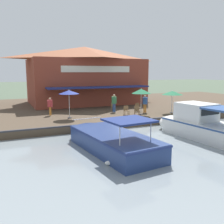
{
  "coord_description": "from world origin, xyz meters",
  "views": [
    {
      "loc": [
        17.48,
        -9.31,
        4.53
      ],
      "look_at": [
        -1.0,
        -1.06,
        1.3
      ],
      "focal_mm": 40.0,
      "sensor_mm": 36.0,
      "label": 1
    }
  ],
  "objects_px": {
    "patio_umbrella_near_quay_edge": "(69,92)",
    "person_near_entrance": "(50,104)",
    "waterfront_restaurant": "(85,75)",
    "cafe_chair_far_corner_seat": "(138,107)",
    "cafe_chair_beside_entrance": "(113,106)",
    "motorboat_mid_row": "(107,139)",
    "cafe_chair_under_first_umbrella": "(137,110)",
    "swan": "(111,162)",
    "person_mid_patio": "(114,101)",
    "person_at_quay_edge": "(145,101)",
    "patio_umbrella_far_corner": "(172,93)",
    "motorboat_far_downstream": "(199,125)",
    "tree_behind_restaurant": "(87,71)",
    "patio_umbrella_by_entrance": "(141,91)",
    "cafe_chair_mid_patio": "(126,110)"
  },
  "relations": [
    {
      "from": "patio_umbrella_far_corner",
      "to": "cafe_chair_beside_entrance",
      "type": "bearing_deg",
      "value": -127.55
    },
    {
      "from": "patio_umbrella_near_quay_edge",
      "to": "swan",
      "type": "bearing_deg",
      "value": -3.71
    },
    {
      "from": "patio_umbrella_far_corner",
      "to": "person_near_entrance",
      "type": "xyz_separation_m",
      "value": [
        -3.47,
        -11.03,
        -0.94
      ]
    },
    {
      "from": "cafe_chair_under_first_umbrella",
      "to": "motorboat_far_downstream",
      "type": "height_order",
      "value": "motorboat_far_downstream"
    },
    {
      "from": "cafe_chair_beside_entrance",
      "to": "person_at_quay_edge",
      "type": "bearing_deg",
      "value": 47.53
    },
    {
      "from": "cafe_chair_far_corner_seat",
      "to": "cafe_chair_beside_entrance",
      "type": "bearing_deg",
      "value": -123.28
    },
    {
      "from": "patio_umbrella_by_entrance",
      "to": "motorboat_far_downstream",
      "type": "relative_size",
      "value": 0.31
    },
    {
      "from": "patio_umbrella_by_entrance",
      "to": "person_at_quay_edge",
      "type": "relative_size",
      "value": 1.41
    },
    {
      "from": "waterfront_restaurant",
      "to": "cafe_chair_beside_entrance",
      "type": "distance_m",
      "value": 8.52
    },
    {
      "from": "cafe_chair_beside_entrance",
      "to": "person_mid_patio",
      "type": "bearing_deg",
      "value": -17.06
    },
    {
      "from": "patio_umbrella_near_quay_edge",
      "to": "motorboat_mid_row",
      "type": "xyz_separation_m",
      "value": [
        7.75,
        0.26,
        -2.19
      ]
    },
    {
      "from": "cafe_chair_beside_entrance",
      "to": "person_mid_patio",
      "type": "distance_m",
      "value": 0.99
    },
    {
      "from": "person_mid_patio",
      "to": "cafe_chair_under_first_umbrella",
      "type": "bearing_deg",
      "value": 26.61
    },
    {
      "from": "cafe_chair_under_first_umbrella",
      "to": "person_mid_patio",
      "type": "xyz_separation_m",
      "value": [
        -2.44,
        -1.22,
        0.65
      ]
    },
    {
      "from": "person_mid_patio",
      "to": "motorboat_mid_row",
      "type": "bearing_deg",
      "value": -26.73
    },
    {
      "from": "waterfront_restaurant",
      "to": "motorboat_far_downstream",
      "type": "height_order",
      "value": "waterfront_restaurant"
    },
    {
      "from": "person_near_entrance",
      "to": "motorboat_far_downstream",
      "type": "xyz_separation_m",
      "value": [
        9.91,
        8.5,
        -0.72
      ]
    },
    {
      "from": "swan",
      "to": "patio_umbrella_far_corner",
      "type": "bearing_deg",
      "value": 130.69
    },
    {
      "from": "cafe_chair_far_corner_seat",
      "to": "person_near_entrance",
      "type": "bearing_deg",
      "value": -98.64
    },
    {
      "from": "cafe_chair_beside_entrance",
      "to": "person_near_entrance",
      "type": "height_order",
      "value": "person_near_entrance"
    },
    {
      "from": "cafe_chair_beside_entrance",
      "to": "motorboat_mid_row",
      "type": "relative_size",
      "value": 0.11
    },
    {
      "from": "waterfront_restaurant",
      "to": "cafe_chair_far_corner_seat",
      "type": "xyz_separation_m",
      "value": [
        9.3,
        2.49,
        -3.14
      ]
    },
    {
      "from": "cafe_chair_far_corner_seat",
      "to": "patio_umbrella_by_entrance",
      "type": "bearing_deg",
      "value": -21.06
    },
    {
      "from": "patio_umbrella_near_quay_edge",
      "to": "person_near_entrance",
      "type": "height_order",
      "value": "patio_umbrella_near_quay_edge"
    },
    {
      "from": "patio_umbrella_near_quay_edge",
      "to": "person_near_entrance",
      "type": "xyz_separation_m",
      "value": [
        -2.08,
        -1.27,
        -1.22
      ]
    },
    {
      "from": "person_near_entrance",
      "to": "person_mid_patio",
      "type": "bearing_deg",
      "value": 84.33
    },
    {
      "from": "cafe_chair_far_corner_seat",
      "to": "person_mid_patio",
      "type": "height_order",
      "value": "person_mid_patio"
    },
    {
      "from": "patio_umbrella_near_quay_edge",
      "to": "waterfront_restaurant",
      "type": "bearing_deg",
      "value": 154.79
    },
    {
      "from": "cafe_chair_beside_entrance",
      "to": "person_at_quay_edge",
      "type": "height_order",
      "value": "person_at_quay_edge"
    },
    {
      "from": "cafe_chair_far_corner_seat",
      "to": "person_near_entrance",
      "type": "height_order",
      "value": "person_near_entrance"
    },
    {
      "from": "motorboat_far_downstream",
      "to": "person_mid_patio",
      "type": "bearing_deg",
      "value": -165.96
    },
    {
      "from": "cafe_chair_under_first_umbrella",
      "to": "swan",
      "type": "relative_size",
      "value": 1.23
    },
    {
      "from": "cafe_chair_under_first_umbrella",
      "to": "swan",
      "type": "distance_m",
      "value": 11.63
    },
    {
      "from": "person_mid_patio",
      "to": "person_at_quay_edge",
      "type": "bearing_deg",
      "value": 60.23
    },
    {
      "from": "waterfront_restaurant",
      "to": "tree_behind_restaurant",
      "type": "xyz_separation_m",
      "value": [
        -5.2,
        2.04,
        0.5
      ]
    },
    {
      "from": "waterfront_restaurant",
      "to": "patio_umbrella_by_entrance",
      "type": "xyz_separation_m",
      "value": [
        11.01,
        1.84,
        -1.43
      ]
    },
    {
      "from": "cafe_chair_mid_patio",
      "to": "person_near_entrance",
      "type": "height_order",
      "value": "person_near_entrance"
    },
    {
      "from": "swan",
      "to": "tree_behind_restaurant",
      "type": "xyz_separation_m",
      "value": [
        -25.65,
        7.46,
        4.49
      ]
    },
    {
      "from": "motorboat_mid_row",
      "to": "swan",
      "type": "xyz_separation_m",
      "value": [
        2.62,
        -0.94,
        -0.42
      ]
    },
    {
      "from": "waterfront_restaurant",
      "to": "person_at_quay_edge",
      "type": "distance_m",
      "value": 10.82
    },
    {
      "from": "person_near_entrance",
      "to": "motorboat_far_downstream",
      "type": "distance_m",
      "value": 13.08
    },
    {
      "from": "patio_umbrella_far_corner",
      "to": "motorboat_far_downstream",
      "type": "distance_m",
      "value": 7.12
    },
    {
      "from": "cafe_chair_beside_entrance",
      "to": "swan",
      "type": "bearing_deg",
      "value": -24.8
    },
    {
      "from": "motorboat_mid_row",
      "to": "tree_behind_restaurant",
      "type": "height_order",
      "value": "tree_behind_restaurant"
    },
    {
      "from": "patio_umbrella_near_quay_edge",
      "to": "cafe_chair_far_corner_seat",
      "type": "distance_m",
      "value": 7.5
    },
    {
      "from": "person_at_quay_edge",
      "to": "tree_behind_restaurant",
      "type": "relative_size",
      "value": 0.29
    },
    {
      "from": "cafe_chair_mid_patio",
      "to": "cafe_chair_far_corner_seat",
      "type": "height_order",
      "value": "same"
    },
    {
      "from": "patio_umbrella_near_quay_edge",
      "to": "cafe_chair_mid_patio",
      "type": "bearing_deg",
      "value": 84.0
    },
    {
      "from": "patio_umbrella_near_quay_edge",
      "to": "cafe_chair_beside_entrance",
      "type": "bearing_deg",
      "value": 113.02
    },
    {
      "from": "patio_umbrella_by_entrance",
      "to": "cafe_chair_beside_entrance",
      "type": "relative_size",
      "value": 2.89
    }
  ]
}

